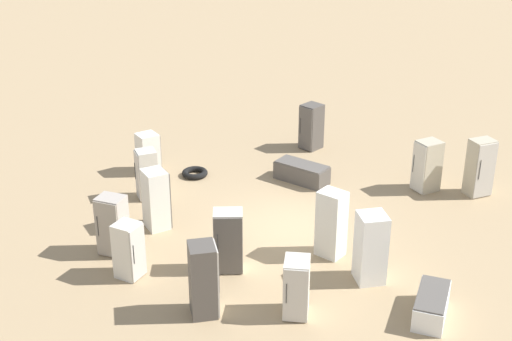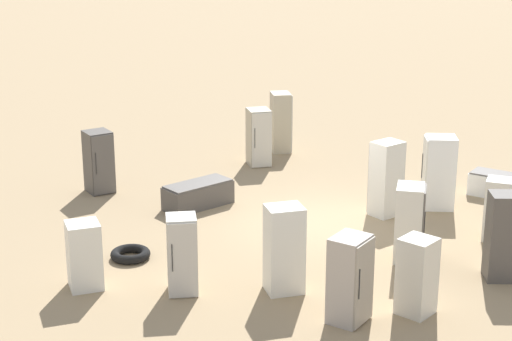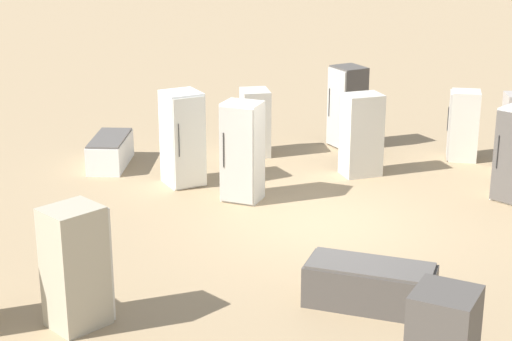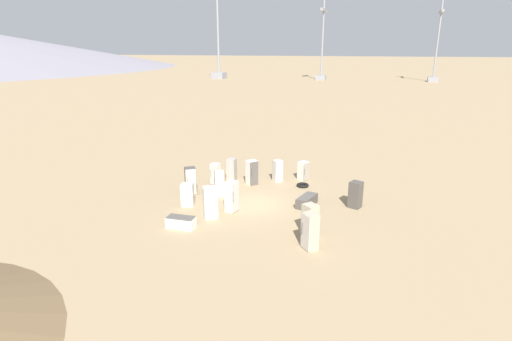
% 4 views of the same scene
% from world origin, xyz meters
% --- Properties ---
extents(ground_plane, '(1000.00, 1000.00, 0.00)m').
position_xyz_m(ground_plane, '(0.00, 0.00, 0.00)').
color(ground_plane, '#9E8460').
extents(discarded_fridge_1, '(0.77, 0.90, 1.48)m').
position_xyz_m(discarded_fridge_1, '(-1.68, 4.06, 0.74)').
color(discarded_fridge_1, beige).
rests_on(discarded_fridge_1, ground_plane).
extents(discarded_fridge_2, '(1.94, 1.15, 0.65)m').
position_xyz_m(discarded_fridge_2, '(0.73, -3.11, 0.32)').
color(discarded_fridge_2, '#4C4742').
rests_on(discarded_fridge_2, ground_plane).
extents(discarded_fridge_3, '(0.93, 0.95, 1.87)m').
position_xyz_m(discarded_fridge_3, '(0.36, 4.89, 0.94)').
color(discarded_fridge_3, '#4C4742').
rests_on(discarded_fridge_3, ground_plane).
extents(discarded_fridge_4, '(1.00, 1.03, 1.89)m').
position_xyz_m(discarded_fridge_4, '(-2.90, 1.90, 0.95)').
color(discarded_fridge_4, white).
rests_on(discarded_fridge_4, ground_plane).
extents(discarded_fridge_7, '(0.79, 1.63, 0.64)m').
position_xyz_m(discarded_fridge_7, '(-4.68, 2.90, 0.32)').
color(discarded_fridge_7, white).
rests_on(discarded_fridge_7, ground_plane).
extents(discarded_fridge_8, '(0.96, 0.99, 1.71)m').
position_xyz_m(discarded_fridge_8, '(-3.22, -4.07, 0.85)').
color(discarded_fridge_8, '#B2A88E').
rests_on(discarded_fridge_8, ground_plane).
extents(discarded_fridge_12, '(0.69, 0.65, 1.53)m').
position_xyz_m(discarded_fridge_12, '(2.89, 4.17, 0.77)').
color(discarded_fridge_12, beige).
rests_on(discarded_fridge_12, ground_plane).
extents(discarded_fridge_13, '(0.94, 0.87, 1.71)m').
position_xyz_m(discarded_fridge_13, '(0.65, 2.88, 0.86)').
color(discarded_fridge_13, beige).
rests_on(discarded_fridge_13, ground_plane).
extents(discarded_fridge_14, '(0.83, 0.77, 1.91)m').
position_xyz_m(discarded_fridge_14, '(-1.60, 1.08, 0.96)').
color(discarded_fridge_14, silver).
rests_on(discarded_fridge_14, ground_plane).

